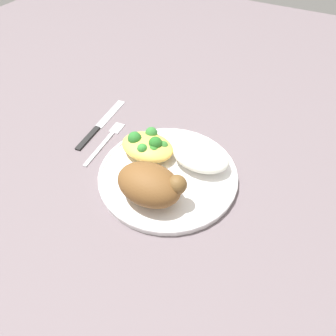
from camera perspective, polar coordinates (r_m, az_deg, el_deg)
name	(u,v)px	position (r m, az deg, el deg)	size (l,w,h in m)	color
ground_plane	(168,177)	(0.58, 0.00, -1.67)	(2.00, 2.00, 0.00)	#685B60
plate	(168,174)	(0.58, 0.00, -1.16)	(0.26, 0.26, 0.01)	white
roasted_chicken	(149,184)	(0.51, -3.45, -2.95)	(0.12, 0.08, 0.06)	brown
rice_pile	(201,156)	(0.58, 6.09, 2.25)	(0.11, 0.08, 0.04)	white
mac_cheese_with_broccoli	(148,145)	(0.60, -3.74, 4.22)	(0.11, 0.08, 0.04)	#E7B850
fork	(106,140)	(0.67, -11.29, 5.11)	(0.03, 0.14, 0.01)	silver
knife	(97,127)	(0.71, -12.89, 7.39)	(0.03, 0.19, 0.01)	black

